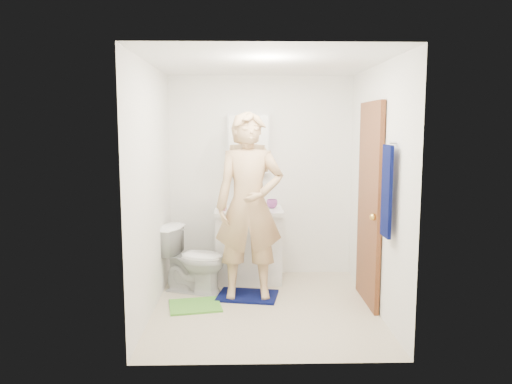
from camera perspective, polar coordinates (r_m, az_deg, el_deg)
The scene contains 22 objects.
floor at distance 5.15m, azimuth 1.00°, elevation -13.15°, with size 2.20×2.40×0.02m, color beige.
ceiling at distance 4.85m, azimuth 1.07°, elevation 14.67°, with size 2.20×2.40×0.02m, color white.
wall_back at distance 6.05m, azimuth 0.55°, elevation 1.79°, with size 2.20×0.02×2.40m, color white.
wall_front at distance 3.66m, azimuth 1.82°, elevation -2.06°, with size 2.20×0.02×2.40m, color white.
wall_left at distance 4.93m, azimuth -11.97°, elevation 0.29°, with size 0.02×2.40×2.40m, color white.
wall_right at distance 5.02m, azimuth 13.79°, elevation 0.37°, with size 0.02×2.40×2.40m, color white.
vanity_cabinet at distance 5.90m, azimuth -0.83°, elevation -6.27°, with size 0.75×0.55×0.80m, color white.
countertop at distance 5.81m, azimuth -0.83°, elevation -2.19°, with size 0.79×0.59×0.05m, color white.
sink_basin at distance 5.81m, azimuth -0.83°, elevation -2.05°, with size 0.40×0.40×0.03m, color white.
faucet at distance 5.97m, azimuth -0.85°, elevation -1.10°, with size 0.03×0.03×0.12m, color silver.
medicine_cabinet at distance 5.95m, azimuth -0.87°, elevation 5.55°, with size 0.50×0.12×0.70m, color white.
mirror_panel at distance 5.89m, azimuth -0.86°, elevation 5.53°, with size 0.46×0.01×0.66m, color white.
door at distance 5.18m, azimuth 12.82°, elevation -1.34°, with size 0.05×0.80×2.05m, color brown.
door_knob at distance 4.87m, azimuth 13.25°, elevation -2.80°, with size 0.07×0.07×0.07m, color gold.
towel at distance 4.45m, azimuth 14.72°, elevation 0.08°, with size 0.03×0.24×0.80m, color #070D43.
towel_hook at distance 4.43m, azimuth 15.41°, elevation 5.48°, with size 0.02×0.02×0.06m, color silver.
toilet at distance 5.54m, azimuth -7.15°, elevation -7.62°, with size 0.41×0.71×0.73m, color white.
bath_mat at distance 5.43m, azimuth -0.98°, elevation -11.77°, with size 0.62×0.44×0.02m, color #070D43.
green_rug at distance 5.19m, azimuth -6.97°, elevation -12.78°, with size 0.51×0.43×0.02m, color #5BAE3A.
soap_dispenser at distance 5.71m, azimuth -3.84°, elevation -1.24°, with size 0.08×0.08×0.17m, color #C55C6B.
toothbrush_cup at distance 5.87m, azimuth 1.85°, elevation -1.35°, with size 0.13×0.13×0.10m, color #9C479C.
man at distance 5.16m, azimuth -0.77°, elevation -1.60°, with size 0.70×0.46×1.93m, color tan.
Camera 1 is at (-0.20, -4.81, 1.81)m, focal length 35.00 mm.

